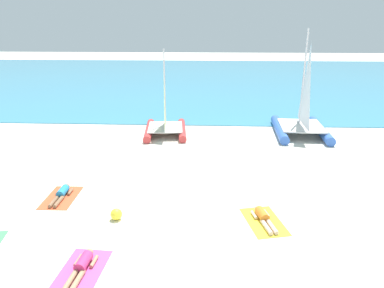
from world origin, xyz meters
name	(u,v)px	position (x,y,z in m)	size (l,w,h in m)	color
ground_plane	(196,140)	(0.00, 10.00, 0.00)	(120.00, 120.00, 0.00)	silver
ocean_water	(203,78)	(0.00, 32.90, 0.03)	(120.00, 40.00, 0.05)	teal
sailboat_blue	(301,120)	(6.03, 11.36, 0.88)	(3.12, 4.67, 5.90)	blue
sailboat_red	(165,122)	(-1.80, 11.02, 0.72)	(2.69, 3.89, 4.80)	#CC3838
towel_center_left	(61,198)	(-4.74, 2.88, 0.01)	(1.10, 1.90, 0.01)	#EA5933
sunbather_center_left	(62,194)	(-4.74, 2.95, 0.13)	(0.55, 1.56, 0.30)	#268CCC
towel_center_right	(81,271)	(-2.57, -1.20, 0.01)	(1.10, 1.90, 0.01)	#D84C99
sunbather_center_right	(82,266)	(-2.57, -1.13, 0.13)	(0.57, 1.57, 0.30)	#D83372
towel_rightmost	(264,222)	(2.57, 1.54, 0.01)	(1.10, 1.90, 0.01)	yellow
sunbather_rightmost	(263,217)	(2.56, 1.61, 0.13)	(0.74, 1.56, 0.30)	orange
beach_ball	(116,214)	(-2.29, 1.45, 0.19)	(0.39, 0.39, 0.39)	yellow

